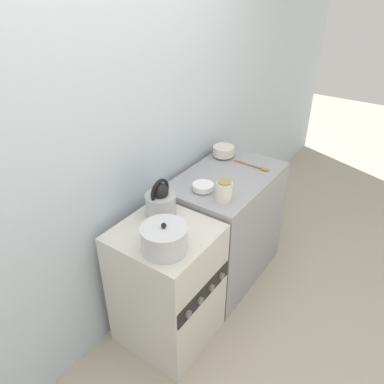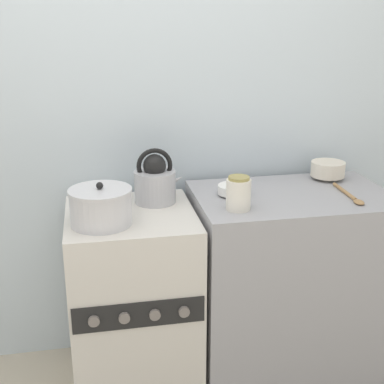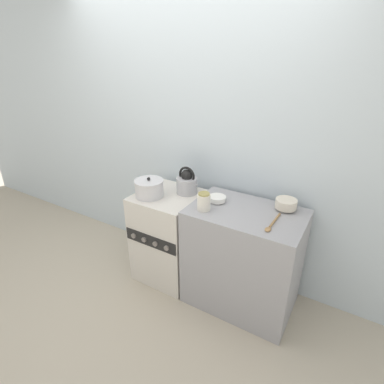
{
  "view_description": "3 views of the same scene",
  "coord_description": "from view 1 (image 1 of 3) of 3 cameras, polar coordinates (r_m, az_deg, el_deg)",
  "views": [
    {
      "loc": [
        -1.3,
        -0.82,
        2.14
      ],
      "look_at": [
        0.27,
        0.27,
        0.98
      ],
      "focal_mm": 35.0,
      "sensor_mm": 36.0,
      "label": 1
    },
    {
      "loc": [
        -0.15,
        -1.83,
        1.64
      ],
      "look_at": [
        0.26,
        0.25,
        0.93
      ],
      "focal_mm": 50.0,
      "sensor_mm": 36.0,
      "label": 2
    },
    {
      "loc": [
        1.39,
        -1.63,
        1.98
      ],
      "look_at": [
        0.25,
        0.27,
        0.94
      ],
      "focal_mm": 28.0,
      "sensor_mm": 36.0,
      "label": 3
    }
  ],
  "objects": [
    {
      "name": "ground_plane",
      "position": [
        2.63,
        1.65,
        -23.04
      ],
      "size": [
        12.0,
        12.0,
        0.0
      ],
      "primitive_type": "plane",
      "color": "#B2A893"
    },
    {
      "name": "stove",
      "position": [
        2.41,
        -3.81,
        -14.08
      ],
      "size": [
        0.54,
        0.57,
        0.85
      ],
      "color": "beige",
      "rests_on": "ground_plane"
    },
    {
      "name": "kettle",
      "position": [
        2.22,
        -4.78,
        -1.47
      ],
      "size": [
        0.22,
        0.18,
        0.24
      ],
      "color": "#B2B2B7",
      "rests_on": "stove"
    },
    {
      "name": "counter",
      "position": [
        2.86,
        5.0,
        -5.23
      ],
      "size": [
        0.87,
        0.57,
        0.88
      ],
      "color": "#99999E",
      "rests_on": "ground_plane"
    },
    {
      "name": "wall_back",
      "position": [
        2.15,
        -12.32,
        6.09
      ],
      "size": [
        7.0,
        0.06,
        2.5
      ],
      "color": "silver",
      "rests_on": "ground_plane"
    },
    {
      "name": "small_ceramic_bowl",
      "position": [
        2.43,
        1.68,
        0.8
      ],
      "size": [
        0.14,
        0.14,
        0.05
      ],
      "color": "white",
      "rests_on": "counter"
    },
    {
      "name": "storage_jar",
      "position": [
        2.31,
        4.9,
        0.16
      ],
      "size": [
        0.1,
        0.1,
        0.14
      ],
      "color": "silver",
      "rests_on": "counter"
    },
    {
      "name": "wooden_spoon",
      "position": [
        2.76,
        9.49,
        3.92
      ],
      "size": [
        0.04,
        0.28,
        0.02
      ],
      "color": "#A37A4C",
      "rests_on": "counter"
    },
    {
      "name": "cooking_pot",
      "position": [
        1.97,
        -4.24,
        -7.11
      ],
      "size": [
        0.25,
        0.25,
        0.17
      ],
      "color": "silver",
      "rests_on": "stove"
    },
    {
      "name": "enamel_bowl",
      "position": [
        2.87,
        4.83,
        6.25
      ],
      "size": [
        0.16,
        0.16,
        0.09
      ],
      "color": "beige",
      "rests_on": "counter"
    }
  ]
}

